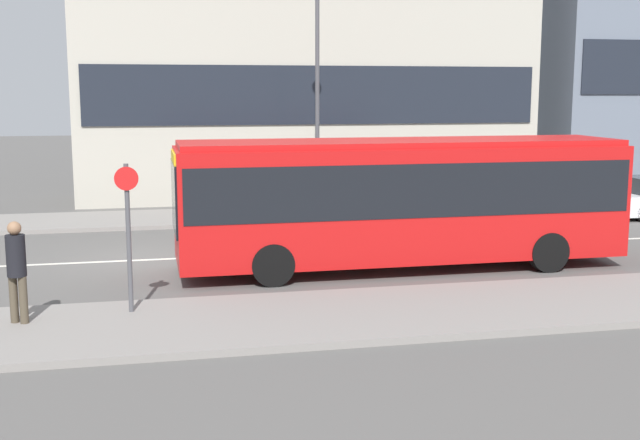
{
  "coord_description": "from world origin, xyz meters",
  "views": [
    {
      "loc": [
        0.19,
        -20.49,
        4.27
      ],
      "look_at": [
        4.25,
        -1.93,
        1.2
      ],
      "focal_mm": 45.0,
      "sensor_mm": 36.0,
      "label": 1
    }
  ],
  "objects_px": {
    "parked_car_0": "(520,204)",
    "street_lamp": "(317,68)",
    "pedestrian_near_stop": "(16,265)",
    "bus_stop_sign": "(128,227)",
    "city_bus": "(400,195)"
  },
  "relations": [
    {
      "from": "bus_stop_sign",
      "to": "street_lamp",
      "type": "distance_m",
      "value": 12.96
    },
    {
      "from": "parked_car_0",
      "to": "street_lamp",
      "type": "xyz_separation_m",
      "value": [
        -6.24,
        2.33,
        4.4
      ]
    },
    {
      "from": "city_bus",
      "to": "street_lamp",
      "type": "bearing_deg",
      "value": 96.9
    },
    {
      "from": "parked_car_0",
      "to": "street_lamp",
      "type": "bearing_deg",
      "value": 159.51
    },
    {
      "from": "parked_car_0",
      "to": "bus_stop_sign",
      "type": "bearing_deg",
      "value": -144.55
    },
    {
      "from": "parked_car_0",
      "to": "bus_stop_sign",
      "type": "relative_size",
      "value": 1.5
    },
    {
      "from": "parked_car_0",
      "to": "pedestrian_near_stop",
      "type": "xyz_separation_m",
      "value": [
        -14.18,
        -9.03,
        0.59
      ]
    },
    {
      "from": "parked_car_0",
      "to": "street_lamp",
      "type": "distance_m",
      "value": 7.98
    },
    {
      "from": "city_bus",
      "to": "parked_car_0",
      "type": "distance_m",
      "value": 8.2
    },
    {
      "from": "street_lamp",
      "to": "parked_car_0",
      "type": "bearing_deg",
      "value": -20.49
    },
    {
      "from": "parked_car_0",
      "to": "street_lamp",
      "type": "height_order",
      "value": "street_lamp"
    },
    {
      "from": "parked_car_0",
      "to": "street_lamp",
      "type": "relative_size",
      "value": 0.52
    },
    {
      "from": "city_bus",
      "to": "bus_stop_sign",
      "type": "distance_m",
      "value": 7.06
    },
    {
      "from": "pedestrian_near_stop",
      "to": "bus_stop_sign",
      "type": "height_order",
      "value": "bus_stop_sign"
    },
    {
      "from": "pedestrian_near_stop",
      "to": "bus_stop_sign",
      "type": "distance_m",
      "value": 2.07
    }
  ]
}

